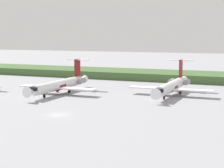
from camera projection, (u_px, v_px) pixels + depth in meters
name	position (u px, v px, depth m)	size (l,w,h in m)	color
ground_plane	(114.00, 94.00, 105.16)	(500.00, 500.00, 0.00)	#939399
grass_berm	(155.00, 75.00, 141.41)	(320.00, 20.00, 2.77)	#426033
regional_jet_third	(60.00, 84.00, 105.91)	(22.81, 31.00, 9.00)	white
regional_jet_fourth	(172.00, 86.00, 103.29)	(22.81, 31.00, 9.00)	white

